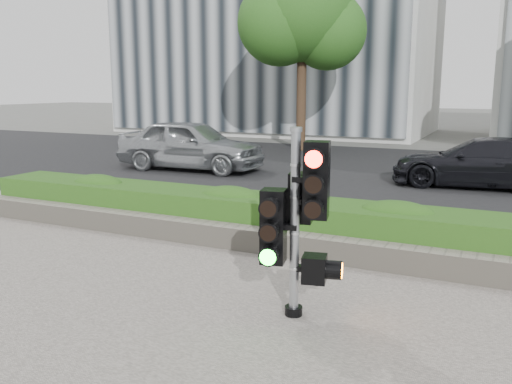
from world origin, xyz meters
TOP-DOWN VIEW (x-y plane):
  - ground at (0.00, 0.00)m, footprint 120.00×120.00m
  - road at (0.00, 10.00)m, footprint 60.00×13.00m
  - curb at (0.00, 3.15)m, footprint 60.00×0.25m
  - stone_wall at (0.00, 1.90)m, footprint 12.00×0.32m
  - hedge at (0.00, 2.55)m, footprint 12.00×1.00m
  - tree_left at (-4.52, 14.56)m, footprint 4.61×4.03m
  - traffic_signal at (0.95, 0.01)m, footprint 0.73×0.59m
  - car_silver at (-5.64, 8.38)m, footprint 4.45×1.94m
  - car_dark at (2.26, 9.02)m, footprint 4.29×1.99m

SIDE VIEW (x-z plane):
  - ground at x=0.00m, z-range 0.00..0.00m
  - road at x=0.00m, z-range 0.00..0.02m
  - curb at x=0.00m, z-range 0.00..0.12m
  - stone_wall at x=0.00m, z-range 0.03..0.37m
  - hedge at x=0.00m, z-range 0.03..0.71m
  - car_dark at x=2.26m, z-range 0.02..1.23m
  - car_silver at x=-5.64m, z-range 0.02..1.51m
  - traffic_signal at x=0.95m, z-range 0.14..2.15m
  - tree_left at x=-4.52m, z-range 1.37..8.72m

